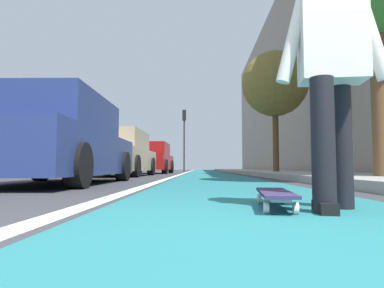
{
  "coord_description": "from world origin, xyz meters",
  "views": [
    {
      "loc": [
        -1.09,
        0.39,
        0.27
      ],
      "look_at": [
        12.8,
        0.72,
        1.24
      ],
      "focal_mm": 32.11,
      "sensor_mm": 36.0,
      "label": 1
    }
  ],
  "objects_px": {
    "skater_person": "(332,64)",
    "street_tree_mid": "(275,84)",
    "parked_car_mid": "(119,154)",
    "skateboard": "(275,194)",
    "traffic_light": "(184,129)",
    "parked_car_near": "(55,143)",
    "parked_car_far": "(151,159)"
  },
  "relations": [
    {
      "from": "skater_person",
      "to": "street_tree_mid",
      "type": "relative_size",
      "value": 0.33
    },
    {
      "from": "parked_car_mid",
      "to": "street_tree_mid",
      "type": "bearing_deg",
      "value": -65.67
    },
    {
      "from": "skateboard",
      "to": "parked_car_mid",
      "type": "xyz_separation_m",
      "value": [
        8.89,
        3.16,
        0.62
      ]
    },
    {
      "from": "parked_car_mid",
      "to": "skater_person",
      "type": "bearing_deg",
      "value": -158.78
    },
    {
      "from": "traffic_light",
      "to": "street_tree_mid",
      "type": "relative_size",
      "value": 0.94
    },
    {
      "from": "skateboard",
      "to": "parked_car_near",
      "type": "relative_size",
      "value": 0.2
    },
    {
      "from": "skater_person",
      "to": "parked_car_mid",
      "type": "bearing_deg",
      "value": 21.22
    },
    {
      "from": "parked_car_far",
      "to": "street_tree_mid",
      "type": "distance_m",
      "value": 6.89
    },
    {
      "from": "traffic_light",
      "to": "skater_person",
      "type": "bearing_deg",
      "value": -175.08
    },
    {
      "from": "skateboard",
      "to": "skater_person",
      "type": "xyz_separation_m",
      "value": [
        -0.15,
        -0.35,
        0.84
      ]
    },
    {
      "from": "skater_person",
      "to": "street_tree_mid",
      "type": "height_order",
      "value": "street_tree_mid"
    },
    {
      "from": "parked_car_far",
      "to": "traffic_light",
      "type": "height_order",
      "value": "traffic_light"
    },
    {
      "from": "skateboard",
      "to": "traffic_light",
      "type": "height_order",
      "value": "traffic_light"
    },
    {
      "from": "parked_car_mid",
      "to": "street_tree_mid",
      "type": "xyz_separation_m",
      "value": [
        2.58,
        -5.7,
        2.96
      ]
    },
    {
      "from": "street_tree_mid",
      "to": "parked_car_far",
      "type": "bearing_deg",
      "value": 61.2
    },
    {
      "from": "traffic_light",
      "to": "street_tree_mid",
      "type": "bearing_deg",
      "value": -160.96
    },
    {
      "from": "parked_car_mid",
      "to": "street_tree_mid",
      "type": "distance_m",
      "value": 6.92
    },
    {
      "from": "skateboard",
      "to": "parked_car_far",
      "type": "height_order",
      "value": "parked_car_far"
    },
    {
      "from": "parked_car_near",
      "to": "street_tree_mid",
      "type": "bearing_deg",
      "value": -34.23
    },
    {
      "from": "skater_person",
      "to": "parked_car_far",
      "type": "distance_m",
      "value": 14.98
    },
    {
      "from": "parked_car_near",
      "to": "parked_car_mid",
      "type": "bearing_deg",
      "value": 2.13
    },
    {
      "from": "skateboard",
      "to": "traffic_light",
      "type": "xyz_separation_m",
      "value": [
        23.81,
        1.72,
        3.14
      ]
    },
    {
      "from": "parked_car_near",
      "to": "street_tree_mid",
      "type": "xyz_separation_m",
      "value": [
        8.08,
        -5.5,
        2.98
      ]
    },
    {
      "from": "parked_car_near",
      "to": "parked_car_far",
      "type": "relative_size",
      "value": 1.06
    },
    {
      "from": "parked_car_near",
      "to": "traffic_light",
      "type": "bearing_deg",
      "value": -3.48
    },
    {
      "from": "parked_car_mid",
      "to": "parked_car_far",
      "type": "xyz_separation_m",
      "value": [
        5.58,
        -0.25,
        0.01
      ]
    },
    {
      "from": "skateboard",
      "to": "parked_car_near",
      "type": "distance_m",
      "value": 4.54
    },
    {
      "from": "skater_person",
      "to": "street_tree_mid",
      "type": "xyz_separation_m",
      "value": [
        11.62,
        -2.19,
        2.73
      ]
    },
    {
      "from": "parked_car_near",
      "to": "parked_car_far",
      "type": "height_order",
      "value": "parked_car_far"
    },
    {
      "from": "street_tree_mid",
      "to": "skater_person",
      "type": "bearing_deg",
      "value": 169.3
    },
    {
      "from": "traffic_light",
      "to": "street_tree_mid",
      "type": "height_order",
      "value": "street_tree_mid"
    },
    {
      "from": "traffic_light",
      "to": "parked_car_mid",
      "type": "bearing_deg",
      "value": 174.46
    }
  ]
}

